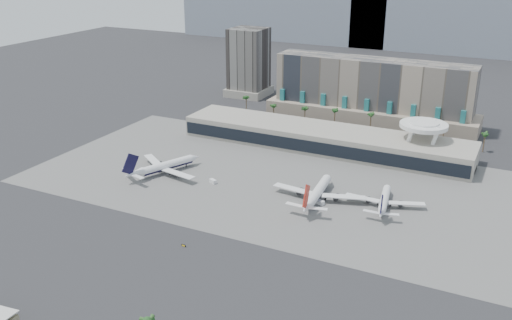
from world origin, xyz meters
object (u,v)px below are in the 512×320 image
at_px(airliner_left, 164,166).
at_px(service_vehicle_a, 213,181).
at_px(airliner_centre, 318,192).
at_px(service_vehicle_b, 320,202).
at_px(airliner_right, 384,200).
at_px(taxiway_sign, 184,245).

xyz_separation_m(airliner_left, service_vehicle_a, (29.50, -0.02, -3.04)).
distance_m(airliner_centre, service_vehicle_a, 54.44).
relative_size(service_vehicle_a, service_vehicle_b, 1.08).
bearing_deg(airliner_left, airliner_right, 29.06).
bearing_deg(airliner_right, service_vehicle_a, 178.74).
relative_size(airliner_left, taxiway_sign, 21.24).
bearing_deg(airliner_right, taxiway_sign, -140.02).
bearing_deg(airliner_right, airliner_left, 176.74).
bearing_deg(airliner_centre, service_vehicle_b, -57.75).
bearing_deg(service_vehicle_a, airliner_centre, 29.05).
distance_m(airliner_left, service_vehicle_b, 86.74).
relative_size(service_vehicle_a, taxiway_sign, 1.95).
xyz_separation_m(airliner_left, service_vehicle_b, (86.69, 0.65, -3.06)).
bearing_deg(service_vehicle_b, airliner_centre, 146.79).
relative_size(airliner_left, service_vehicle_a, 10.91).
distance_m(airliner_left, taxiway_sign, 79.22).
bearing_deg(service_vehicle_b, service_vehicle_a, -159.91).
height_order(airliner_left, taxiway_sign, airliner_left).
distance_m(airliner_centre, taxiway_sign, 72.68).
distance_m(airliner_centre, airliner_right, 30.75).
height_order(airliner_left, airliner_centre, airliner_centre).
distance_m(service_vehicle_b, taxiway_sign, 70.55).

